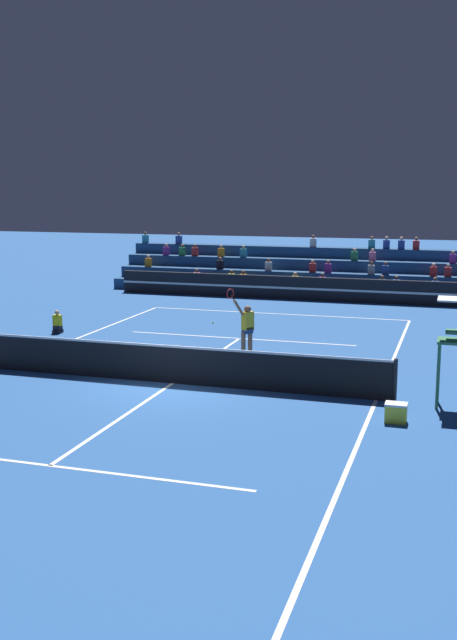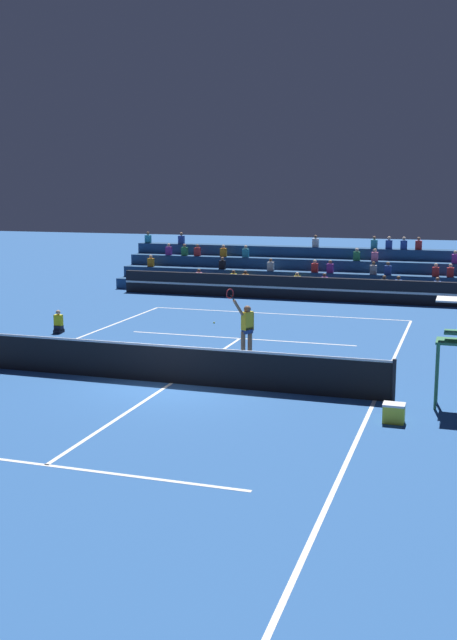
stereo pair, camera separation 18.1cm
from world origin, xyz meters
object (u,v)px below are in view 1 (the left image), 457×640
(ball_kid_courtside, at_px, (58,324))
(tennis_player, at_px, (247,329))
(umpire_chair, at_px, (454,338))
(equipment_cooler, at_px, (396,413))
(tennis_ball, at_px, (213,323))

(ball_kid_courtside, distance_m, tennis_player, 8.14)
(umpire_chair, relative_size, equipment_cooler, 5.34)
(tennis_player, bearing_deg, equipment_cooler, -44.98)
(umpire_chair, bearing_deg, equipment_cooler, -124.92)
(tennis_player, bearing_deg, umpire_chair, -28.20)
(ball_kid_courtside, relative_size, equipment_cooler, 1.69)
(ball_kid_courtside, xyz_separation_m, equipment_cooler, (12.80, -7.09, -0.10))
(tennis_player, distance_m, tennis_ball, 6.47)
(tennis_ball, relative_size, equipment_cooler, 0.14)
(ball_kid_courtside, height_order, tennis_player, tennis_player)
(equipment_cooler, bearing_deg, ball_kid_courtside, 151.02)
(umpire_chair, bearing_deg, ball_kid_courtside, 158.81)
(umpire_chair, bearing_deg, tennis_player, 151.80)
(ball_kid_courtside, xyz_separation_m, tennis_ball, (4.84, 3.53, -0.30))
(equipment_cooler, bearing_deg, umpire_chair, 55.08)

